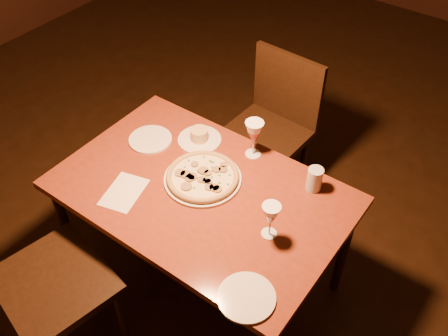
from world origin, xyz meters
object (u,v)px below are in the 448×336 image
Objects in this scene: chair_near at (29,290)px; dining_table at (201,199)px; chair_far at (272,124)px; pizza_plate at (203,177)px.

dining_table is at bearing 79.34° from chair_near.
chair_far is (0.19, 1.51, -0.04)m from chair_near.
pizza_plate is at bearing -81.89° from chair_far.
chair_far is (-0.10, 0.77, -0.12)m from dining_table.
chair_near is (-0.29, -0.74, -0.08)m from dining_table.
dining_table is 1.34× the size of chair_near.
chair_near is at bearing -108.39° from pizza_plate.
chair_near is 1.07× the size of chair_far.
chair_near is at bearing -112.06° from dining_table.
pizza_plate reaches higher than dining_table.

